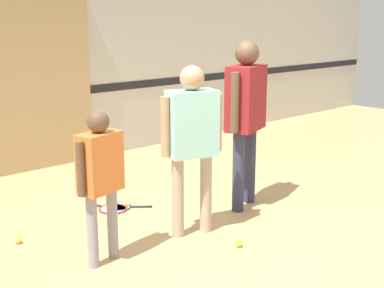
% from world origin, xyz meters
% --- Properties ---
extents(ground_plane, '(16.00, 16.00, 0.00)m').
position_xyz_m(ground_plane, '(0.00, 0.00, 0.00)').
color(ground_plane, tan).
extents(wall_back, '(16.00, 0.07, 3.20)m').
position_xyz_m(wall_back, '(0.00, 3.28, 1.60)').
color(wall_back, beige).
rests_on(wall_back, ground_plane).
extents(wall_panel, '(2.19, 0.05, 2.31)m').
position_xyz_m(wall_panel, '(-0.36, 3.22, 1.16)').
color(wall_panel, tan).
rests_on(wall_panel, ground_plane).
extents(person_instructor, '(0.60, 0.38, 1.63)m').
position_xyz_m(person_instructor, '(-0.08, 0.10, 1.01)').
color(person_instructor, tan).
rests_on(person_instructor, ground_plane).
extents(person_student_left, '(0.49, 0.28, 1.33)m').
position_xyz_m(person_student_left, '(-1.06, 0.16, 0.82)').
color(person_student_left, gray).
rests_on(person_student_left, ground_plane).
extents(person_student_right, '(0.66, 0.44, 1.82)m').
position_xyz_m(person_student_right, '(0.86, 0.29, 1.12)').
color(person_student_right, '#2D334C').
rests_on(person_student_right, ground_plane).
extents(racket_spare_on_floor, '(0.48, 0.44, 0.03)m').
position_xyz_m(racket_spare_on_floor, '(-0.19, 1.16, 0.01)').
color(racket_spare_on_floor, blue).
rests_on(racket_spare_on_floor, ground_plane).
extents(racket_second_spare, '(0.41, 0.55, 0.03)m').
position_xyz_m(racket_second_spare, '(-0.29, 1.18, 0.01)').
color(racket_second_spare, red).
rests_on(racket_second_spare, ground_plane).
extents(tennis_ball_near_instructor, '(0.07, 0.07, 0.07)m').
position_xyz_m(tennis_ball_near_instructor, '(0.02, -0.42, 0.03)').
color(tennis_ball_near_instructor, '#CCE038').
rests_on(tennis_ball_near_instructor, ground_plane).
extents(tennis_ball_by_spare_racket, '(0.07, 0.07, 0.07)m').
position_xyz_m(tennis_ball_by_spare_racket, '(-0.11, 1.13, 0.03)').
color(tennis_ball_by_spare_racket, '#CCE038').
rests_on(tennis_ball_by_spare_racket, ground_plane).
extents(tennis_ball_stray_left, '(0.07, 0.07, 0.07)m').
position_xyz_m(tennis_ball_stray_left, '(-1.45, 1.01, 0.03)').
color(tennis_ball_stray_left, '#CCE038').
rests_on(tennis_ball_stray_left, ground_plane).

